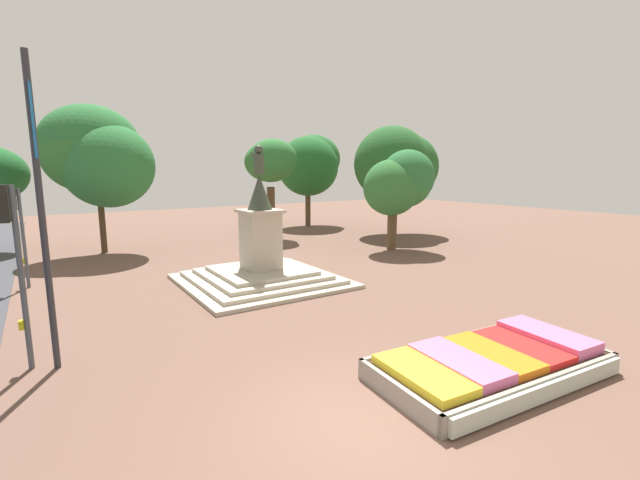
% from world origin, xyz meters
% --- Properties ---
extents(ground_plane, '(89.18, 89.18, 0.00)m').
position_xyz_m(ground_plane, '(0.00, 0.00, 0.00)').
color(ground_plane, brown).
extents(flower_planter, '(5.44, 3.05, 0.66)m').
position_xyz_m(flower_planter, '(3.49, -0.14, 0.28)').
color(flower_planter, '#38281C').
rests_on(flower_planter, ground_plane).
extents(statue_monument, '(5.86, 5.86, 5.38)m').
position_xyz_m(statue_monument, '(2.64, 9.72, 0.83)').
color(statue_monument, '#B2A793').
rests_on(statue_monument, ground_plane).
extents(traffic_light_mid_block, '(0.42, 0.30, 4.14)m').
position_xyz_m(traffic_light_mid_block, '(-5.06, 5.83, 2.83)').
color(traffic_light_mid_block, '#4C5156').
rests_on(traffic_light_mid_block, ground_plane).
extents(traffic_light_far_corner, '(0.41, 0.28, 3.78)m').
position_xyz_m(traffic_light_far_corner, '(-5.21, 13.98, 2.60)').
color(traffic_light_far_corner, '#4C5156').
rests_on(traffic_light_far_corner, ground_plane).
extents(banner_pole, '(0.14, 1.17, 6.88)m').
position_xyz_m(banner_pole, '(-4.46, 5.54, 3.80)').
color(banner_pole, '#2D2D33').
rests_on(banner_pole, ground_plane).
extents(park_tree_far_left, '(3.35, 3.53, 6.35)m').
position_xyz_m(park_tree_far_left, '(8.10, 19.43, 4.98)').
color(park_tree_far_left, '#4C3823').
rests_on(park_tree_far_left, ground_plane).
extents(park_tree_behind_statue, '(6.06, 5.04, 7.33)m').
position_xyz_m(park_tree_behind_statue, '(16.00, 16.27, 4.76)').
color(park_tree_behind_statue, '#4C3823').
rests_on(park_tree_behind_statue, ground_plane).
extents(park_tree_far_right, '(5.34, 5.18, 7.73)m').
position_xyz_m(park_tree_far_right, '(-1.87, 19.50, 5.18)').
color(park_tree_far_right, '#4C3823').
rests_on(park_tree_far_right, ground_plane).
extents(park_tree_mid_canopy, '(4.09, 3.35, 5.53)m').
position_xyz_m(park_tree_mid_canopy, '(12.09, 11.87, 3.71)').
color(park_tree_mid_canopy, brown).
rests_on(park_tree_mid_canopy, ground_plane).
extents(park_tree_distant, '(5.44, 4.71, 7.18)m').
position_xyz_m(park_tree_distant, '(13.59, 23.52, 4.92)').
color(park_tree_distant, brown).
rests_on(park_tree_distant, ground_plane).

